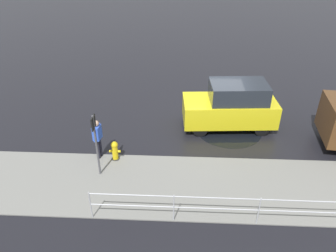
{
  "coord_description": "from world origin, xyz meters",
  "views": [
    {
      "loc": [
        1.4,
        12.63,
        7.56
      ],
      "look_at": [
        1.92,
        1.8,
        0.9
      ],
      "focal_mm": 35.0,
      "sensor_mm": 36.0,
      "label": 1
    }
  ],
  "objects": [
    {
      "name": "moving_hatchback",
      "position": [
        -0.7,
        0.23,
        1.03
      ],
      "size": [
        4.01,
        1.96,
        2.06
      ],
      "color": "yellow",
      "rests_on": "ground"
    },
    {
      "name": "ground_plane",
      "position": [
        0.0,
        0.0,
        0.0
      ],
      "size": [
        60.0,
        60.0,
        0.0
      ],
      "primitive_type": "plane",
      "color": "black"
    },
    {
      "name": "metal_railing",
      "position": [
        -0.88,
        5.77,
        0.73
      ],
      "size": [
        9.83,
        0.04,
        1.05
      ],
      "color": "#B7BABF",
      "rests_on": "ground"
    },
    {
      "name": "fire_hydrant",
      "position": [
        3.85,
        2.85,
        0.4
      ],
      "size": [
        0.42,
        0.31,
        0.8
      ],
      "color": "gold",
      "rests_on": "ground"
    },
    {
      "name": "sign_post",
      "position": [
        4.24,
        3.74,
        1.58
      ],
      "size": [
        0.07,
        0.44,
        2.4
      ],
      "color": "#4C4C51",
      "rests_on": "ground"
    },
    {
      "name": "kerb_strip",
      "position": [
        0.0,
        4.2,
        0.02
      ],
      "size": [
        24.0,
        3.2,
        0.04
      ],
      "primitive_type": "cube",
      "color": "slate",
      "rests_on": "ground"
    },
    {
      "name": "puddle_patch",
      "position": [
        -0.64,
        0.54,
        0.0
      ],
      "size": [
        2.81,
        2.81,
        0.01
      ],
      "primitive_type": "cylinder",
      "color": "black",
      "rests_on": "ground"
    },
    {
      "name": "pedestrian",
      "position": [
        4.47,
        2.74,
        0.96
      ],
      "size": [
        0.3,
        0.56,
        1.62
      ],
      "color": "blue",
      "rests_on": "ground"
    }
  ]
}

